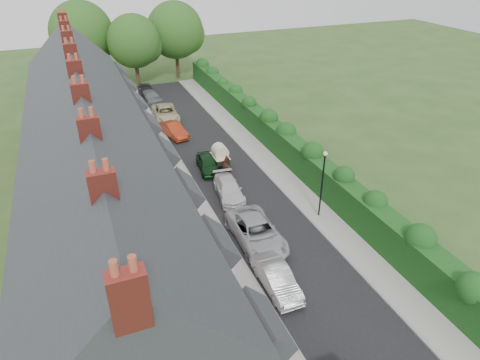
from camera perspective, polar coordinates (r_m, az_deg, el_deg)
The scene contains 23 objects.
ground at distance 27.18m, azimuth 8.58°, elevation -10.75°, with size 140.00×140.00×0.00m, color #2D4C1E.
road at distance 35.12m, azimuth -0.93°, elevation -0.18°, with size 6.00×58.00×0.02m, color black.
pavement_hedge_side at distance 36.57m, azimuth 5.08°, elevation 1.07°, with size 2.20×58.00×0.12m, color #999791.
pavement_house_side at distance 34.11m, azimuth -6.98°, elevation -1.30°, with size 1.70×58.00×0.12m, color #999791.
kerb_hedge_side at distance 36.15m, azimuth 3.59°, elevation 0.78°, with size 0.18×58.00×0.13m, color gray.
kerb_house_side at distance 34.28m, azimuth -5.70°, elevation -1.04°, with size 0.18×58.00×0.13m, color gray.
hedge at distance 36.64m, azimuth 7.71°, elevation 3.68°, with size 2.10×58.00×2.85m.
terrace_row at distance 30.41m, azimuth -18.86°, elevation 2.64°, with size 9.05×40.50×11.50m.
garden_wall_row at distance 32.88m, azimuth -8.23°, elevation -1.86°, with size 0.35×40.35×1.10m.
lamppost at distance 29.65m, azimuth 10.99°, elevation 0.49°, with size 0.32×0.32×5.16m.
tree_far_left at distance 59.40m, azimuth -13.65°, elevation 17.41°, with size 7.14×6.80×9.29m.
tree_far_right at distance 62.37m, azimuth -8.30°, elevation 19.02°, with size 7.98×7.60×10.31m.
tree_far_back at distance 61.61m, azimuth -19.94°, elevation 17.82°, with size 8.40×8.00×10.82m.
car_silver_a at distance 24.85m, azimuth 4.90°, elevation -12.93°, with size 1.48×4.24×1.40m, color #A8A8AD.
car_silver_b at distance 27.96m, azimuth 2.22°, elevation -6.97°, with size 2.67×5.80×1.61m, color #ADB0B4.
car_white at distance 32.78m, azimuth -1.51°, elevation -1.25°, with size 1.83×4.50×1.31m, color silver.
car_green at distance 36.58m, azimuth -4.32°, elevation 2.18°, with size 1.57×3.89×1.33m, color black.
car_red at distance 43.59m, azimuth -8.81°, elevation 6.61°, with size 1.44×4.13×1.36m, color #9D2C11.
car_beige at distance 47.96m, azimuth -9.88°, elevation 8.77°, with size 2.48×5.38×1.50m, color beige.
car_grey at distance 53.92m, azimuth -11.76°, elevation 10.81°, with size 1.79×4.40×1.28m, color slate.
car_black at distance 55.72m, azimuth -12.40°, elevation 11.52°, with size 1.88×4.68×1.59m, color black.
horse at distance 35.32m, azimuth -1.53°, elevation 1.49°, with size 0.88×1.94×1.64m, color #50291D.
horse_cart at distance 36.90m, azimuth -2.68°, elevation 3.45°, with size 1.33×2.93×2.11m.
Camera 1 is at (-11.30, -17.51, 17.45)m, focal length 32.00 mm.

